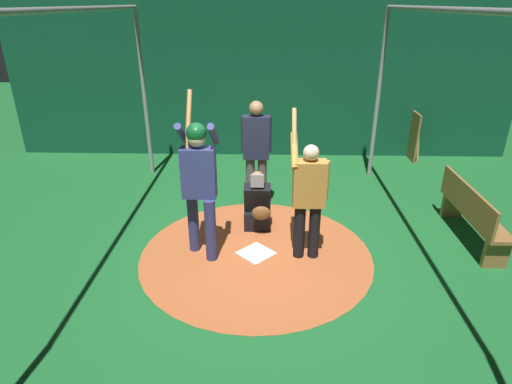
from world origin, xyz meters
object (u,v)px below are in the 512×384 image
catcher (258,206)px  batter (199,177)px  umpire (256,149)px  home_plate (256,253)px  visitor (308,194)px  bench (471,212)px  bat_rack (413,137)px

catcher → batter: bearing=-44.1°
batter → umpire: bearing=155.2°
home_plate → batter: bearing=-89.6°
umpire → visitor: 1.70m
batter → visitor: batter is taller
home_plate → batter: (0.01, -0.74, 1.14)m
umpire → bench: umpire is taller
bat_rack → bench: bearing=-4.2°
catcher → visitor: 1.18m
batter → catcher: 1.33m
home_plate → visitor: size_ratio=0.21×
bat_rack → bench: (3.58, -0.26, -0.05)m
visitor → bat_rack: bearing=146.1°
umpire → visitor: (1.53, 0.72, -0.10)m
umpire → bat_rack: size_ratio=1.73×
visitor → bat_rack: size_ratio=1.89×
home_plate → bench: (-0.50, 3.10, 0.43)m
home_plate → umpire: bearing=-178.6°
catcher → umpire: size_ratio=0.52×
batter → bench: (-0.50, 3.84, -0.71)m
bat_rack → umpire: bearing=-53.0°
bat_rack → catcher: bearing=-45.4°
catcher → home_plate: bearing=-0.6°
visitor → bench: 2.52m
visitor → bat_rack: 4.91m
batter → umpire: batter is taller
umpire → bat_rack: bearing=127.0°
batter → bench: 3.94m
home_plate → bat_rack: (-4.07, 3.36, 0.48)m
visitor → catcher: bearing=-139.9°
home_plate → batter: 1.36m
bat_rack → bench: bat_rack is taller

